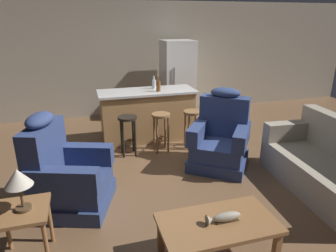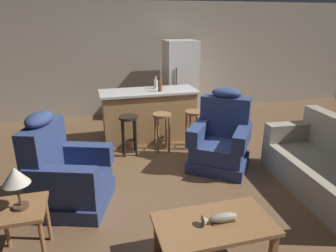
{
  "view_description": "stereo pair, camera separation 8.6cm",
  "coord_description": "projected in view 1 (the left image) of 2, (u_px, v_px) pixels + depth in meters",
  "views": [
    {
      "loc": [
        -1.13,
        -3.97,
        2.19
      ],
      "look_at": [
        -0.01,
        -0.1,
        0.75
      ],
      "focal_mm": 32.0,
      "sensor_mm": 36.0,
      "label": 1
    },
    {
      "loc": [
        -1.05,
        -4.0,
        2.19
      ],
      "look_at": [
        -0.01,
        -0.1,
        0.75
      ],
      "focal_mm": 32.0,
      "sensor_mm": 36.0,
      "label": 2
    }
  ],
  "objects": [
    {
      "name": "bar_stool_middle",
      "position": [
        161.0,
        125.0,
        5.15
      ],
      "size": [
        0.32,
        0.32,
        0.68
      ],
      "color": "olive",
      "rests_on": "ground_plane"
    },
    {
      "name": "recliner_near_lamp",
      "position": [
        66.0,
        175.0,
        3.59
      ],
      "size": [
        1.07,
        1.07,
        1.2
      ],
      "rotation": [
        0.0,
        0.0,
        -0.33
      ],
      "color": "navy",
      "rests_on": "ground_plane"
    },
    {
      "name": "bar_stool_left",
      "position": [
        128.0,
        128.0,
        5.0
      ],
      "size": [
        0.32,
        0.32,
        0.68
      ],
      "color": "black",
      "rests_on": "ground_plane"
    },
    {
      "name": "kitchen_island",
      "position": [
        148.0,
        115.0,
        5.69
      ],
      "size": [
        1.8,
        0.7,
        0.95
      ],
      "color": "#AD7F4C",
      "rests_on": "ground_plane"
    },
    {
      "name": "table_lamp",
      "position": [
        18.0,
        180.0,
        2.61
      ],
      "size": [
        0.24,
        0.24,
        0.41
      ],
      "color": "#4C3823",
      "rests_on": "end_table"
    },
    {
      "name": "couch",
      "position": [
        331.0,
        168.0,
        3.94
      ],
      "size": [
        0.98,
        1.96,
        0.94
      ],
      "rotation": [
        0.0,
        0.0,
        3.07
      ],
      "color": "#9E937F",
      "rests_on": "ground_plane"
    },
    {
      "name": "ground_plane",
      "position": [
        167.0,
        169.0,
        4.63
      ],
      "size": [
        12.0,
        12.0,
        0.0
      ],
      "color": "brown"
    },
    {
      "name": "bottle_short_amber",
      "position": [
        158.0,
        86.0,
        5.44
      ],
      "size": [
        0.08,
        0.08,
        0.27
      ],
      "color": "brown",
      "rests_on": "kitchen_island"
    },
    {
      "name": "fish_figurine",
      "position": [
        224.0,
        218.0,
        2.76
      ],
      "size": [
        0.34,
        0.1,
        0.1
      ],
      "color": "#4C3823",
      "rests_on": "coffee_table"
    },
    {
      "name": "refrigerator",
      "position": [
        177.0,
        80.0,
        6.9
      ],
      "size": [
        0.7,
        0.69,
        1.76
      ],
      "color": "white",
      "rests_on": "ground_plane"
    },
    {
      "name": "end_table",
      "position": [
        22.0,
        219.0,
        2.75
      ],
      "size": [
        0.48,
        0.48,
        0.56
      ],
      "color": "olive",
      "rests_on": "ground_plane"
    },
    {
      "name": "recliner_near_island",
      "position": [
        220.0,
        139.0,
        4.67
      ],
      "size": [
        1.17,
        1.17,
        1.2
      ],
      "rotation": [
        0.0,
        0.0,
        4.08
      ],
      "color": "navy",
      "rests_on": "ground_plane"
    },
    {
      "name": "back_wall",
      "position": [
        130.0,
        60.0,
        7.02
      ],
      "size": [
        12.0,
        0.05,
        2.6
      ],
      "color": "#A89E89",
      "rests_on": "ground_plane"
    },
    {
      "name": "coffee_table",
      "position": [
        218.0,
        227.0,
        2.79
      ],
      "size": [
        1.1,
        0.6,
        0.42
      ],
      "color": "olive",
      "rests_on": "ground_plane"
    },
    {
      "name": "bar_stool_right",
      "position": [
        192.0,
        122.0,
        5.3
      ],
      "size": [
        0.32,
        0.32,
        0.68
      ],
      "color": "olive",
      "rests_on": "ground_plane"
    },
    {
      "name": "bottle_tall_green",
      "position": [
        154.0,
        84.0,
        5.67
      ],
      "size": [
        0.07,
        0.07,
        0.24
      ],
      "color": "silver",
      "rests_on": "kitchen_island"
    }
  ]
}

